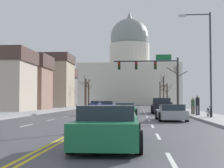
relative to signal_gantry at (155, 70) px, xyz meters
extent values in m
cube|color=#47474C|center=(-4.79, -14.55, -5.13)|extent=(14.00, 180.00, 0.06)
cube|color=yellow|center=(-4.91, -14.55, -5.10)|extent=(0.10, 176.40, 0.00)
cube|color=yellow|center=(-4.67, -14.55, -5.10)|extent=(0.10, 176.40, 0.00)
cube|color=silver|center=(-1.29, -33.45, -5.10)|extent=(0.12, 2.20, 0.00)
cube|color=silver|center=(-1.29, -28.25, -5.10)|extent=(0.12, 2.20, 0.00)
cube|color=silver|center=(-1.29, -23.05, -5.10)|extent=(0.12, 2.20, 0.00)
cube|color=silver|center=(-1.29, -17.85, -5.10)|extent=(0.12, 2.20, 0.00)
cube|color=silver|center=(-1.29, -12.65, -5.10)|extent=(0.12, 2.20, 0.00)
cube|color=silver|center=(-1.29, -7.45, -5.10)|extent=(0.12, 2.20, 0.00)
cube|color=silver|center=(-1.29, -2.25, -5.10)|extent=(0.12, 2.20, 0.00)
cube|color=silver|center=(-1.29, 2.95, -5.10)|extent=(0.12, 2.20, 0.00)
cube|color=silver|center=(-1.29, 8.15, -5.10)|extent=(0.12, 2.20, 0.00)
cube|color=silver|center=(-1.29, 13.35, -5.10)|extent=(0.12, 2.20, 0.00)
cube|color=silver|center=(-1.29, 18.55, -5.10)|extent=(0.12, 2.20, 0.00)
cube|color=silver|center=(-1.29, 23.75, -5.10)|extent=(0.12, 2.20, 0.00)
cube|color=silver|center=(-1.29, 28.95, -5.10)|extent=(0.12, 2.20, 0.00)
cube|color=silver|center=(-1.29, 34.15, -5.10)|extent=(0.12, 2.20, 0.00)
cube|color=silver|center=(-1.29, 39.35, -5.10)|extent=(0.12, 2.20, 0.00)
cube|color=silver|center=(-1.29, 44.55, -5.10)|extent=(0.12, 2.20, 0.00)
cube|color=silver|center=(-1.29, 49.75, -5.10)|extent=(0.12, 2.20, 0.00)
cube|color=silver|center=(-8.29, -23.05, -5.10)|extent=(0.12, 2.20, 0.00)
cube|color=silver|center=(-8.29, -17.85, -5.10)|extent=(0.12, 2.20, 0.00)
cube|color=silver|center=(-8.29, -12.65, -5.10)|extent=(0.12, 2.20, 0.00)
cube|color=silver|center=(-8.29, -7.45, -5.10)|extent=(0.12, 2.20, 0.00)
cube|color=silver|center=(-8.29, -2.25, -5.10)|extent=(0.12, 2.20, 0.00)
cube|color=silver|center=(-8.29, 2.95, -5.10)|extent=(0.12, 2.20, 0.00)
cube|color=silver|center=(-8.29, 8.15, -5.10)|extent=(0.12, 2.20, 0.00)
cube|color=silver|center=(-8.29, 13.35, -5.10)|extent=(0.12, 2.20, 0.00)
cube|color=silver|center=(-8.29, 18.55, -5.10)|extent=(0.12, 2.20, 0.00)
cube|color=silver|center=(-8.29, 23.75, -5.10)|extent=(0.12, 2.20, 0.00)
cube|color=silver|center=(-8.29, 28.95, -5.10)|extent=(0.12, 2.20, 0.00)
cube|color=silver|center=(-8.29, 34.15, -5.10)|extent=(0.12, 2.20, 0.00)
cube|color=silver|center=(-8.29, 39.35, -5.10)|extent=(0.12, 2.20, 0.00)
cube|color=silver|center=(-8.29, 44.55, -5.10)|extent=(0.12, 2.20, 0.00)
cube|color=silver|center=(-8.29, 49.75, -5.10)|extent=(0.12, 2.20, 0.00)
cube|color=#9A9A9A|center=(3.71, -14.55, -5.03)|extent=(3.00, 180.00, 0.14)
cube|color=#9A9A9A|center=(-13.29, -14.55, -5.03)|extent=(3.00, 180.00, 0.14)
cylinder|color=#28282D|center=(2.81, 0.01, -1.72)|extent=(0.22, 0.22, 6.48)
cylinder|color=#28282D|center=(-1.09, 0.01, 1.12)|extent=(7.80, 0.16, 0.16)
cube|color=black|center=(0.08, 0.01, 0.56)|extent=(0.32, 0.28, 0.92)
sphere|color=red|center=(0.08, -0.15, 0.84)|extent=(0.22, 0.22, 0.22)
sphere|color=#332B05|center=(0.08, -0.15, 0.56)|extent=(0.22, 0.22, 0.22)
sphere|color=black|center=(0.08, -0.15, 0.28)|extent=(0.22, 0.22, 0.22)
cube|color=black|center=(-2.26, 0.01, 0.56)|extent=(0.32, 0.28, 0.92)
sphere|color=red|center=(-2.26, -0.15, 0.84)|extent=(0.22, 0.22, 0.22)
sphere|color=#332B05|center=(-2.26, -0.15, 0.56)|extent=(0.22, 0.22, 0.22)
sphere|color=black|center=(-2.26, -0.15, 0.28)|extent=(0.22, 0.22, 0.22)
cube|color=black|center=(-4.37, 0.01, 0.56)|extent=(0.32, 0.28, 0.92)
sphere|color=red|center=(-4.37, -0.15, 0.84)|extent=(0.22, 0.22, 0.22)
sphere|color=#332B05|center=(-4.37, -0.15, 0.56)|extent=(0.22, 0.22, 0.22)
sphere|color=black|center=(-4.37, -0.15, 0.28)|extent=(0.22, 0.22, 0.22)
cube|color=#146033|center=(1.09, 0.03, 1.57)|extent=(1.90, 0.06, 0.70)
cylinder|color=#333338|center=(3.41, -15.81, -0.99)|extent=(0.14, 0.14, 7.93)
cylinder|color=#333338|center=(2.36, -15.81, 2.82)|extent=(2.09, 0.09, 0.09)
cube|color=#B2B2AD|center=(1.32, -15.81, 2.75)|extent=(0.56, 0.24, 0.16)
cube|color=beige|center=(-4.79, 69.34, 1.26)|extent=(31.72, 20.22, 12.72)
cylinder|color=beige|center=(-4.79, 69.34, 11.18)|extent=(13.12, 13.12, 7.12)
sphere|color=gray|center=(-4.79, 69.34, 16.94)|extent=(12.53, 12.53, 12.53)
cone|color=gray|center=(-4.79, 69.34, 24.40)|extent=(1.80, 1.80, 2.40)
cube|color=black|center=(0.50, -4.71, -4.50)|extent=(2.14, 5.72, 0.77)
cube|color=#1E2833|center=(0.52, -3.91, -3.78)|extent=(1.90, 1.97, 0.66)
cube|color=black|center=(0.45, -7.49, -4.00)|extent=(1.86, 0.14, 0.22)
cylinder|color=black|center=(-0.47, -2.98, -4.70)|extent=(0.30, 0.81, 0.80)
cylinder|color=black|center=(1.55, -3.02, -4.70)|extent=(0.30, 0.81, 0.80)
cylinder|color=black|center=(-0.54, -6.39, -4.70)|extent=(0.30, 0.81, 0.80)
cylinder|color=black|center=(1.48, -6.43, -4.70)|extent=(0.30, 0.81, 0.80)
cube|color=#1E7247|center=(-3.16, -11.32, -4.65)|extent=(1.92, 4.38, 0.58)
cube|color=#232D38|center=(-3.17, -11.72, -4.15)|extent=(1.64, 2.06, 0.42)
cylinder|color=black|center=(-4.03, -9.95, -4.78)|extent=(0.24, 0.65, 0.64)
cylinder|color=black|center=(-2.22, -10.00, -4.78)|extent=(0.24, 0.65, 0.64)
cylinder|color=black|center=(-4.10, -12.64, -4.78)|extent=(0.24, 0.65, 0.64)
cylinder|color=black|center=(-2.29, -12.69, -4.78)|extent=(0.24, 0.65, 0.64)
cube|color=#9EA3A8|center=(0.23, -17.72, -4.66)|extent=(1.86, 4.51, 0.56)
cube|color=#232D38|center=(0.24, -18.14, -4.17)|extent=(1.59, 2.27, 0.41)
cylinder|color=black|center=(-0.68, -16.36, -4.78)|extent=(0.24, 0.65, 0.64)
cylinder|color=black|center=(1.06, -16.31, -4.78)|extent=(0.24, 0.65, 0.64)
cylinder|color=black|center=(-0.61, -19.13, -4.78)|extent=(0.24, 0.65, 0.64)
cylinder|color=black|center=(1.13, -19.08, -4.78)|extent=(0.24, 0.65, 0.64)
cube|color=silver|center=(-3.06, -24.78, -4.66)|extent=(1.82, 4.47, 0.57)
cube|color=#232D38|center=(-3.05, -25.19, -4.18)|extent=(1.55, 1.90, 0.38)
cylinder|color=black|center=(-3.95, -23.43, -4.78)|extent=(0.24, 0.65, 0.64)
cylinder|color=black|center=(-2.24, -23.39, -4.78)|extent=(0.24, 0.65, 0.64)
cylinder|color=black|center=(-3.89, -26.18, -4.78)|extent=(0.24, 0.65, 0.64)
cylinder|color=black|center=(-2.18, -26.13, -4.78)|extent=(0.24, 0.65, 0.64)
cube|color=#1E7247|center=(-2.98, -31.32, -4.60)|extent=(1.87, 4.59, 0.69)
cube|color=#232D38|center=(-2.98, -31.54, -4.04)|extent=(1.61, 2.04, 0.42)
cylinder|color=black|center=(-3.90, -29.92, -4.78)|extent=(0.23, 0.64, 0.64)
cylinder|color=black|center=(-2.10, -29.89, -4.78)|extent=(0.23, 0.64, 0.64)
cylinder|color=black|center=(-3.86, -32.75, -4.78)|extent=(0.23, 0.64, 0.64)
cylinder|color=black|center=(-2.06, -32.72, -4.78)|extent=(0.23, 0.64, 0.64)
cube|color=navy|center=(-6.51, 8.06, -4.61)|extent=(1.79, 4.34, 0.67)
cube|color=#232D38|center=(-6.52, 8.35, -4.05)|extent=(1.55, 2.15, 0.45)
cylinder|color=black|center=(-5.63, 6.73, -4.78)|extent=(0.23, 0.64, 0.64)
cylinder|color=black|center=(-7.35, 6.71, -4.78)|extent=(0.23, 0.64, 0.64)
cylinder|color=black|center=(-5.67, 9.41, -4.78)|extent=(0.23, 0.64, 0.64)
cylinder|color=black|center=(-7.39, 9.38, -4.78)|extent=(0.23, 0.64, 0.64)
cube|color=navy|center=(-9.91, 20.55, -4.61)|extent=(1.79, 4.27, 0.67)
cube|color=#232D38|center=(-9.90, 20.69, -4.05)|extent=(1.54, 1.97, 0.44)
cylinder|color=black|center=(-9.08, 19.22, -4.78)|extent=(0.23, 0.64, 0.64)
cylinder|color=black|center=(-10.78, 19.26, -4.78)|extent=(0.23, 0.64, 0.64)
cylinder|color=black|center=(-9.03, 21.85, -4.78)|extent=(0.23, 0.64, 0.64)
cylinder|color=black|center=(-10.73, 21.88, -4.78)|extent=(0.23, 0.64, 0.64)
cube|color=navy|center=(-10.13, 32.20, -4.65)|extent=(2.07, 4.75, 0.58)
cube|color=#232D38|center=(-10.14, 32.37, -4.14)|extent=(1.74, 2.21, 0.45)
cylinder|color=black|center=(-9.13, 30.78, -4.78)|extent=(0.25, 0.65, 0.64)
cylinder|color=black|center=(-11.02, 30.71, -4.78)|extent=(0.25, 0.65, 0.64)
cylinder|color=black|center=(-9.25, 33.68, -4.78)|extent=(0.25, 0.65, 0.64)
cylinder|color=black|center=(-11.13, 33.61, -4.78)|extent=(0.25, 0.65, 0.64)
cube|color=silver|center=(-10.17, 43.16, -4.61)|extent=(2.00, 4.34, 0.66)
cube|color=#232D38|center=(-10.16, 43.43, -4.08)|extent=(1.69, 2.12, 0.40)
cylinder|color=black|center=(-9.31, 41.80, -4.78)|extent=(0.25, 0.65, 0.64)
cylinder|color=black|center=(-11.14, 41.87, -4.78)|extent=(0.25, 0.65, 0.64)
cylinder|color=black|center=(-9.20, 44.45, -4.78)|extent=(0.25, 0.65, 0.64)
cylinder|color=black|center=(-11.04, 44.52, -4.78)|extent=(0.25, 0.65, 0.64)
cube|color=tan|center=(-19.97, 24.23, -0.73)|extent=(9.35, 8.18, 8.75)
cube|color=#47332D|center=(-19.97, 24.23, 4.47)|extent=(9.73, 8.50, 1.65)
cube|color=slate|center=(-23.29, 34.03, -1.79)|extent=(13.66, 7.50, 6.62)
cube|color=#47332D|center=(-23.29, 34.03, 2.52)|extent=(14.20, 7.80, 2.02)
cube|color=#8C6656|center=(-22.24, 10.71, -1.90)|extent=(11.91, 6.65, 6.40)
cube|color=#47332D|center=(-22.24, 10.71, 2.35)|extent=(12.39, 6.92, 2.08)
cylinder|color=#4C3D2D|center=(3.07, 18.39, -2.93)|extent=(0.27, 0.27, 4.06)
cylinder|color=#4C3D2D|center=(2.73, 18.73, -2.01)|extent=(0.76, 0.77, 0.93)
cylinder|color=#4C3D2D|center=(3.46, 18.61, -1.84)|extent=(0.87, 0.54, 0.89)
cylinder|color=#4C3D2D|center=(2.53, 18.76, -1.52)|extent=(1.17, 0.85, 1.32)
cylinder|color=#4C3D2D|center=(2.61, 18.68, -2.13)|extent=(0.99, 0.68, 0.80)
cylinder|color=#4C3D2D|center=(3.56, 18.12, -1.22)|extent=(1.05, 0.61, 0.88)
cylinder|color=brown|center=(-13.38, 31.35, -2.05)|extent=(0.39, 0.39, 5.82)
cylinder|color=brown|center=(-13.49, 31.01, -1.08)|extent=(0.34, 0.77, 0.79)
cylinder|color=brown|center=(-13.00, 31.33, 0.02)|extent=(0.85, 0.15, 1.29)
cylinder|color=brown|center=(-13.33, 32.07, -0.95)|extent=(0.20, 1.53, 1.17)
cylinder|color=brown|center=(-12.90, 31.10, 0.31)|extent=(1.05, 0.60, 0.96)
cylinder|color=brown|center=(-13.03, 31.66, 0.22)|extent=(0.82, 0.76, 1.28)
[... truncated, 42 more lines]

